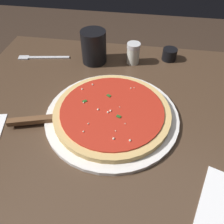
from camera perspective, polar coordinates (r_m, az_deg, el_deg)
ground_plane at (r=1.27m, az=-1.63°, el=-23.57°), size 5.00×5.00×0.00m
restaurant_table at (r=0.76m, az=-2.50°, el=-7.79°), size 0.86×0.78×0.72m
serving_plate at (r=0.63m, az=-0.00°, el=-0.92°), size 0.36×0.36×0.01m
pizza at (r=0.62m, az=-0.00°, el=0.07°), size 0.32×0.32×0.02m
pizza_server at (r=0.63m, az=-15.48°, el=-1.72°), size 0.22×0.11×0.01m
cup_tall_drink at (r=0.83m, az=-4.55°, el=15.80°), size 0.09×0.09×0.11m
cup_small_sauce at (r=0.88m, az=14.09°, el=13.72°), size 0.05×0.05×0.04m
fork at (r=0.91m, az=-17.26°, el=12.79°), size 0.19×0.05×0.00m
parmesan_shaker at (r=0.83m, az=5.29°, el=14.35°), size 0.05×0.05×0.07m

